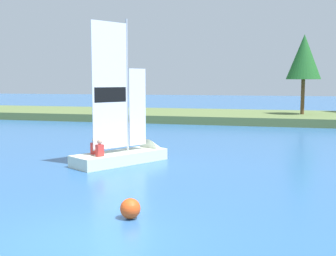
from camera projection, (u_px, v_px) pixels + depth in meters
The scene contains 5 objects.
ground_plane at pixel (85, 240), 9.25m from camera, with size 200.00×200.00×0.00m, color #2D609E.
shore_bank at pixel (237, 116), 38.13m from camera, with size 80.00×10.26×0.65m, color #5B703D.
shoreline_tree_left at pixel (304, 57), 35.92m from camera, with size 2.85×2.85×6.67m.
sailboat at pixel (133, 150), 18.38m from camera, with size 3.53×4.66×6.33m.
channel_buoy at pixel (130, 209), 10.65m from camera, with size 0.51×0.51×0.51m, color #E54C19.
Camera 1 is at (4.06, -8.16, 3.37)m, focal length 46.11 mm.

